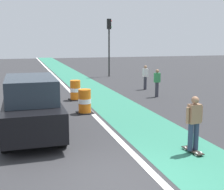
{
  "coord_description": "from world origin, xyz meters",
  "views": [
    {
      "loc": [
        -2.12,
        -6.39,
        3.27
      ],
      "look_at": [
        1.35,
        5.1,
        1.1
      ],
      "focal_mm": 48.97,
      "sensor_mm": 36.0,
      "label": 1
    }
  ],
  "objects": [
    {
      "name": "traffic_barrel_mid",
      "position": [
        0.74,
        10.05,
        0.53
      ],
      "size": [
        0.73,
        0.73,
        1.09
      ],
      "color": "orange",
      "rests_on": "ground"
    },
    {
      "name": "traffic_barrel_front",
      "position": [
        0.6,
        6.85,
        0.53
      ],
      "size": [
        0.73,
        0.73,
        1.09
      ],
      "color": "orange",
      "rests_on": "ground"
    },
    {
      "name": "bike_lane_strip",
      "position": [
        2.4,
        12.0,
        0.0
      ],
      "size": [
        2.5,
        80.0,
        0.01
      ],
      "primitive_type": "cube",
      "color": "#2D755B",
      "rests_on": "ground"
    },
    {
      "name": "traffic_light_corner",
      "position": [
        5.61,
        20.07,
        3.5
      ],
      "size": [
        0.41,
        0.32,
        5.1
      ],
      "color": "#2D2D2D",
      "rests_on": "ground"
    },
    {
      "name": "ground_plane",
      "position": [
        0.0,
        0.0,
        0.0
      ],
      "size": [
        100.0,
        100.0,
        0.0
      ],
      "primitive_type": "plane",
      "color": "#2D2D30"
    },
    {
      "name": "lane_divider_stripe",
      "position": [
        0.9,
        12.0,
        0.01
      ],
      "size": [
        0.2,
        80.0,
        0.01
      ],
      "primitive_type": "cube",
      "color": "silver",
      "rests_on": "ground"
    },
    {
      "name": "pedestrian_waiting",
      "position": [
        5.42,
        9.56,
        0.86
      ],
      "size": [
        0.34,
        0.2,
        1.61
      ],
      "color": "#33333D",
      "rests_on": "ground"
    },
    {
      "name": "skateboarder_on_lane",
      "position": [
        2.63,
        1.1,
        0.91
      ],
      "size": [
        0.57,
        0.82,
        1.69
      ],
      "color": "black",
      "rests_on": "ground"
    },
    {
      "name": "pedestrian_crossing",
      "position": [
        5.83,
        12.26,
        0.86
      ],
      "size": [
        0.34,
        0.2,
        1.61
      ],
      "color": "#33333D",
      "rests_on": "ground"
    },
    {
      "name": "parked_suv_nearest",
      "position": [
        -1.81,
        4.16,
        1.04
      ],
      "size": [
        1.94,
        4.61,
        2.04
      ],
      "color": "black",
      "rests_on": "ground"
    }
  ]
}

